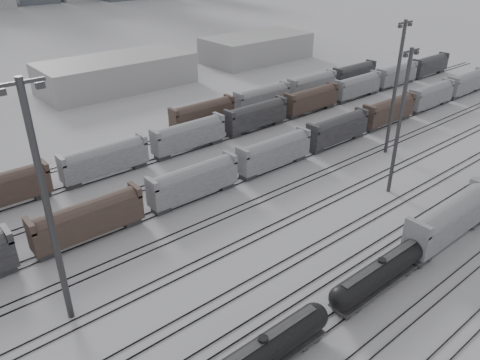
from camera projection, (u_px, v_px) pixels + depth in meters
ground at (408, 276)px, 56.32m from camera, size 900.00×900.00×0.00m
tracks at (302, 216)px, 68.20m from camera, size 220.00×71.50×0.16m
tank_car_a at (263, 353)px, 42.90m from camera, size 16.71×2.79×4.13m
tank_car_b at (380, 273)px, 53.18m from camera, size 16.44×2.74×4.06m
hopper_car_a at (450, 218)px, 61.06m from camera, size 16.84×3.35×6.02m
light_mast_b at (47, 205)px, 43.97m from camera, size 4.18×0.67×26.15m
light_mast_c at (400, 120)px, 69.59m from camera, size 3.63×0.58×22.71m
light_mast_d at (396, 86)px, 82.86m from camera, size 3.86×0.62×24.12m
bg_string_near at (274, 154)px, 81.36m from camera, size 151.00×3.00×5.60m
bg_string_mid at (256, 117)px, 97.94m from camera, size 151.00×3.00×5.60m
bg_string_far at (288, 92)px, 113.33m from camera, size 66.00×3.00×5.60m
warehouse_mid at (117, 73)px, 124.84m from camera, size 40.00×18.00×8.00m
warehouse_right at (257, 48)px, 153.25m from camera, size 35.00×18.00×8.00m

